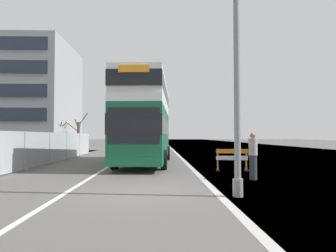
{
  "coord_description": "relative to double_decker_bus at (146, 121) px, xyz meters",
  "views": [
    {
      "loc": [
        0.55,
        -9.16,
        1.7
      ],
      "look_at": [
        1.03,
        6.13,
        2.2
      ],
      "focal_mm": 32.15,
      "sensor_mm": 36.0,
      "label": 1
    }
  ],
  "objects": [
    {
      "name": "construction_site_fence",
      "position": [
        -5.84,
        1.64,
        -1.7
      ],
      "size": [
        0.44,
        17.2,
        1.96
      ],
      "color": "#A8AAAD",
      "rests_on": "ground"
    },
    {
      "name": "car_receding_far",
      "position": [
        0.03,
        34.6,
        -1.66
      ],
      "size": [
        2.06,
        4.09,
        2.08
      ],
      "color": "black",
      "rests_on": "ground"
    },
    {
      "name": "lamppost_foreground",
      "position": [
        3.0,
        -10.12,
        1.34
      ],
      "size": [
        0.29,
        0.7,
        8.42
      ],
      "color": "gray",
      "rests_on": "ground"
    },
    {
      "name": "ground",
      "position": [
        0.8,
        -9.21,
        -2.68
      ],
      "size": [
        140.0,
        280.0,
        0.1
      ],
      "color": "#565451"
    },
    {
      "name": "bare_tree_far_verge_mid",
      "position": [
        -12.96,
        23.69,
        -0.37
      ],
      "size": [
        2.38,
        3.01,
        4.56
      ],
      "color": "#4C3D2D",
      "rests_on": "ground"
    },
    {
      "name": "roadworks_barrier",
      "position": [
        4.32,
        -4.06,
        -2.0
      ],
      "size": [
        1.54,
        0.59,
        1.05
      ],
      "color": "orange",
      "rests_on": "ground"
    },
    {
      "name": "bare_tree_far_verge_near",
      "position": [
        -10.81,
        25.27,
        -0.48
      ],
      "size": [
        3.19,
        3.0,
        5.06
      ],
      "color": "#4C3D2D",
      "rests_on": "ground"
    },
    {
      "name": "car_receding_mid",
      "position": [
        -0.1,
        25.56,
        -1.63
      ],
      "size": [
        1.92,
        4.19,
        2.16
      ],
      "color": "navy",
      "rests_on": "ground"
    },
    {
      "name": "double_decker_bus",
      "position": [
        0.0,
        0.0,
        0.0
      ],
      "size": [
        3.22,
        10.85,
        4.96
      ],
      "color": "#145638",
      "rests_on": "ground"
    },
    {
      "name": "car_oncoming_near",
      "position": [
        0.03,
        17.15,
        -1.71
      ],
      "size": [
        1.94,
        4.05,
        1.95
      ],
      "color": "gray",
      "rests_on": "ground"
    },
    {
      "name": "pedestrian_at_kerb",
      "position": [
        4.45,
        -6.91,
        -1.72
      ],
      "size": [
        0.34,
        0.34,
        1.82
      ],
      "color": "#2D3342",
      "rests_on": "ground"
    }
  ]
}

